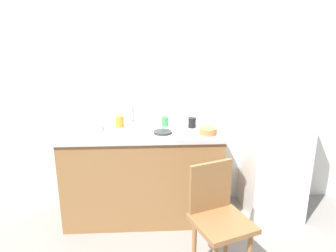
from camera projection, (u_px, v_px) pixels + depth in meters
name	position (u px, v px, depth m)	size (l,w,h in m)	color
back_wall	(170.00, 82.00, 3.34)	(4.80, 0.10, 2.64)	silver
cabinet_base	(143.00, 176.00, 3.25)	(1.50, 0.60, 0.88)	olive
countertop	(142.00, 132.00, 3.12)	(1.54, 0.64, 0.04)	#B7B7BC
faucet	(129.00, 112.00, 3.31)	(0.02, 0.02, 0.23)	#B7B7BC
refrigerator	(274.00, 150.00, 3.26)	(0.53, 0.57, 1.37)	white
chair	(218.00, 216.00, 2.47)	(0.52, 0.52, 0.89)	olive
dish_tray	(88.00, 127.00, 3.11)	(0.28, 0.20, 0.05)	white
terracotta_bowl	(208.00, 131.00, 2.98)	(0.16, 0.16, 0.06)	#C67042
hotplate	(163.00, 132.00, 3.01)	(0.17, 0.17, 0.02)	#2D2D2D
cup_green	(165.00, 121.00, 3.22)	(0.07, 0.07, 0.09)	green
cup_black	(192.00, 123.00, 3.17)	(0.08, 0.08, 0.10)	black
cup_white	(141.00, 125.00, 3.10)	(0.07, 0.07, 0.10)	white
cup_orange	(120.00, 121.00, 3.19)	(0.08, 0.08, 0.11)	orange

